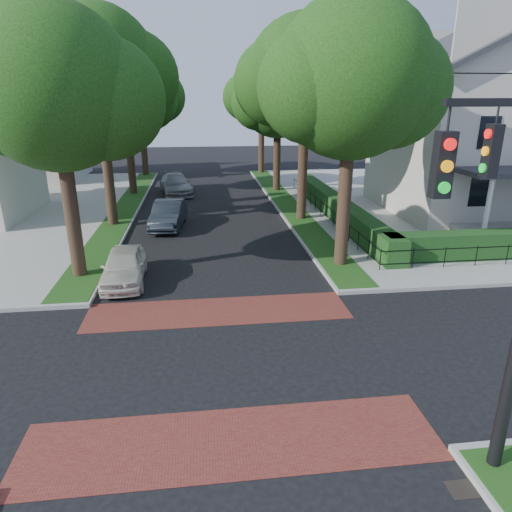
# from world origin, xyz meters

# --- Properties ---
(ground) EXTENTS (120.00, 120.00, 0.00)m
(ground) POSITION_xyz_m (0.00, 0.00, 0.00)
(ground) COLOR black
(ground) RESTS_ON ground
(sidewalk_ne) EXTENTS (30.00, 30.00, 0.15)m
(sidewalk_ne) POSITION_xyz_m (19.50, 19.00, 0.07)
(sidewalk_ne) COLOR gray
(sidewalk_ne) RESTS_ON ground
(crosswalk_far) EXTENTS (9.00, 2.20, 0.01)m
(crosswalk_far) POSITION_xyz_m (0.00, 3.20, 0.01)
(crosswalk_far) COLOR maroon
(crosswalk_far) RESTS_ON ground
(crosswalk_near) EXTENTS (9.00, 2.20, 0.01)m
(crosswalk_near) POSITION_xyz_m (0.00, -3.20, 0.01)
(crosswalk_near) COLOR maroon
(crosswalk_near) RESTS_ON ground
(storm_drain) EXTENTS (0.65, 0.45, 0.01)m
(storm_drain) POSITION_xyz_m (4.30, -5.00, 0.01)
(storm_drain) COLOR black
(storm_drain) RESTS_ON ground
(grass_strip_ne) EXTENTS (1.60, 29.80, 0.02)m
(grass_strip_ne) POSITION_xyz_m (5.40, 19.10, 0.16)
(grass_strip_ne) COLOR #204513
(grass_strip_ne) RESTS_ON sidewalk_ne
(grass_strip_nw) EXTENTS (1.60, 29.80, 0.02)m
(grass_strip_nw) POSITION_xyz_m (-5.40, 19.10, 0.16)
(grass_strip_nw) COLOR #204513
(grass_strip_nw) RESTS_ON sidewalk_nw
(tree_right_near) EXTENTS (7.75, 6.67, 10.66)m
(tree_right_near) POSITION_xyz_m (5.60, 7.24, 7.63)
(tree_right_near) COLOR black
(tree_right_near) RESTS_ON sidewalk_ne
(tree_right_mid) EXTENTS (8.25, 7.09, 11.22)m
(tree_right_mid) POSITION_xyz_m (5.61, 15.25, 7.99)
(tree_right_mid) COLOR black
(tree_right_mid) RESTS_ON sidewalk_ne
(tree_right_far) EXTENTS (7.25, 6.23, 9.74)m
(tree_right_far) POSITION_xyz_m (5.60, 24.22, 6.91)
(tree_right_far) COLOR black
(tree_right_far) RESTS_ON sidewalk_ne
(tree_right_back) EXTENTS (7.50, 6.45, 10.20)m
(tree_right_back) POSITION_xyz_m (5.60, 33.23, 7.27)
(tree_right_back) COLOR black
(tree_right_back) RESTS_ON sidewalk_ne
(tree_left_near) EXTENTS (7.50, 6.45, 10.20)m
(tree_left_near) POSITION_xyz_m (-5.40, 7.23, 7.27)
(tree_left_near) COLOR black
(tree_left_near) RESTS_ON sidewalk_nw
(tree_left_mid) EXTENTS (8.00, 6.88, 11.48)m
(tree_left_mid) POSITION_xyz_m (-5.39, 15.24, 8.34)
(tree_left_mid) COLOR black
(tree_left_mid) RESTS_ON sidewalk_nw
(tree_left_far) EXTENTS (7.00, 6.02, 9.86)m
(tree_left_far) POSITION_xyz_m (-5.40, 24.22, 7.12)
(tree_left_far) COLOR black
(tree_left_far) RESTS_ON sidewalk_nw
(tree_left_back) EXTENTS (7.75, 6.66, 10.44)m
(tree_left_back) POSITION_xyz_m (-5.40, 33.24, 7.41)
(tree_left_back) COLOR black
(tree_left_back) RESTS_ON sidewalk_nw
(hedge_main_road) EXTENTS (1.00, 18.00, 1.20)m
(hedge_main_road) POSITION_xyz_m (7.70, 15.00, 0.75)
(hedge_main_road) COLOR #163B14
(hedge_main_road) RESTS_ON sidewalk_ne
(fence_main_road) EXTENTS (0.06, 18.00, 0.90)m
(fence_main_road) POSITION_xyz_m (6.90, 15.00, 0.60)
(fence_main_road) COLOR black
(fence_main_road) RESTS_ON sidewalk_ne
(house_victorian) EXTENTS (13.00, 13.05, 12.48)m
(house_victorian) POSITION_xyz_m (17.51, 15.92, 6.02)
(house_victorian) COLOR beige
(house_victorian) RESTS_ON sidewalk_ne
(house_left_far) EXTENTS (10.00, 9.00, 10.14)m
(house_left_far) POSITION_xyz_m (-15.49, 31.99, 5.04)
(house_left_far) COLOR beige
(house_left_far) RESTS_ON sidewalk_nw
(parked_car_front) EXTENTS (1.80, 4.09, 1.37)m
(parked_car_front) POSITION_xyz_m (-3.60, 6.33, 0.68)
(parked_car_front) COLOR silver
(parked_car_front) RESTS_ON ground
(parked_car_middle) EXTENTS (2.03, 4.67, 1.49)m
(parked_car_middle) POSITION_xyz_m (-2.31, 14.45, 0.75)
(parked_car_middle) COLOR black
(parked_car_middle) RESTS_ON ground
(parked_car_rear) EXTENTS (2.92, 5.43, 1.50)m
(parked_car_rear) POSITION_xyz_m (-2.30, 24.03, 0.75)
(parked_car_rear) COLOR gray
(parked_car_rear) RESTS_ON ground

